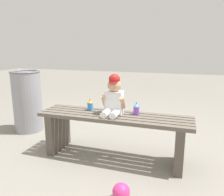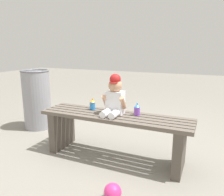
{
  "view_description": "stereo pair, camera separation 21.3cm",
  "coord_description": "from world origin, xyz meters",
  "px_view_note": "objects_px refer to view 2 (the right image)",
  "views": [
    {
      "loc": [
        0.64,
        -2.03,
        1.12
      ],
      "look_at": [
        -0.0,
        -0.05,
        0.64
      ],
      "focal_mm": 35.64,
      "sensor_mm": 36.0,
      "label": 1
    },
    {
      "loc": [
        0.84,
        -1.95,
        1.12
      ],
      "look_at": [
        -0.0,
        -0.05,
        0.64
      ],
      "focal_mm": 35.64,
      "sensor_mm": 36.0,
      "label": 2
    }
  ],
  "objects_px": {
    "sippy_cup_left": "(92,104)",
    "toy_ball": "(113,192)",
    "trash_bin": "(37,99)",
    "park_bench": "(114,129)",
    "sippy_cup_right": "(137,109)",
    "child_figure": "(114,97)"
  },
  "relations": [
    {
      "from": "child_figure",
      "to": "sippy_cup_left",
      "type": "xyz_separation_m",
      "value": [
        -0.28,
        0.06,
        -0.12
      ]
    },
    {
      "from": "toy_ball",
      "to": "trash_bin",
      "type": "height_order",
      "value": "trash_bin"
    },
    {
      "from": "sippy_cup_right",
      "to": "trash_bin",
      "type": "bearing_deg",
      "value": 168.82
    },
    {
      "from": "sippy_cup_left",
      "to": "sippy_cup_right",
      "type": "distance_m",
      "value": 0.5
    },
    {
      "from": "park_bench",
      "to": "sippy_cup_right",
      "type": "xyz_separation_m",
      "value": [
        0.21,
        0.07,
        0.21
      ]
    },
    {
      "from": "sippy_cup_right",
      "to": "toy_ball",
      "type": "height_order",
      "value": "sippy_cup_right"
    },
    {
      "from": "child_figure",
      "to": "sippy_cup_left",
      "type": "height_order",
      "value": "child_figure"
    },
    {
      "from": "park_bench",
      "to": "trash_bin",
      "type": "height_order",
      "value": "trash_bin"
    },
    {
      "from": "sippy_cup_right",
      "to": "trash_bin",
      "type": "height_order",
      "value": "trash_bin"
    },
    {
      "from": "sippy_cup_left",
      "to": "toy_ball",
      "type": "distance_m",
      "value": 0.99
    },
    {
      "from": "trash_bin",
      "to": "sippy_cup_left",
      "type": "bearing_deg",
      "value": -16.23
    },
    {
      "from": "child_figure",
      "to": "toy_ball",
      "type": "distance_m",
      "value": 0.9
    },
    {
      "from": "child_figure",
      "to": "toy_ball",
      "type": "bearing_deg",
      "value": -67.6
    },
    {
      "from": "park_bench",
      "to": "child_figure",
      "type": "bearing_deg",
      "value": 111.81
    },
    {
      "from": "park_bench",
      "to": "sippy_cup_left",
      "type": "distance_m",
      "value": 0.37
    },
    {
      "from": "sippy_cup_left",
      "to": "toy_ball",
      "type": "height_order",
      "value": "sippy_cup_left"
    },
    {
      "from": "sippy_cup_left",
      "to": "toy_ball",
      "type": "bearing_deg",
      "value": -51.89
    },
    {
      "from": "park_bench",
      "to": "trash_bin",
      "type": "bearing_deg",
      "value": 164.14
    },
    {
      "from": "child_figure",
      "to": "trash_bin",
      "type": "bearing_deg",
      "value": 164.75
    },
    {
      "from": "child_figure",
      "to": "sippy_cup_right",
      "type": "relative_size",
      "value": 3.26
    },
    {
      "from": "park_bench",
      "to": "sippy_cup_right",
      "type": "distance_m",
      "value": 0.31
    },
    {
      "from": "park_bench",
      "to": "child_figure",
      "type": "xyz_separation_m",
      "value": [
        -0.01,
        0.02,
        0.33
      ]
    }
  ]
}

